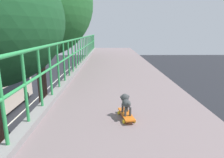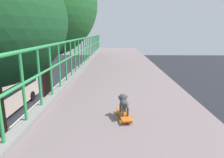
{
  "view_description": "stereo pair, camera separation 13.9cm",
  "coord_description": "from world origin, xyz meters",
  "views": [
    {
      "loc": [
        0.93,
        0.07,
        7.01
      ],
      "look_at": [
        0.99,
        4.17,
        6.03
      ],
      "focal_mm": 31.81,
      "sensor_mm": 36.0,
      "label": 1
    },
    {
      "loc": [
        1.07,
        0.07,
        7.01
      ],
      "look_at": [
        0.99,
        4.17,
        6.03
      ],
      "focal_mm": 31.81,
      "sensor_mm": 36.0,
      "label": 2
    }
  ],
  "objects": [
    {
      "name": "toy_skateboard",
      "position": [
        1.21,
        3.07,
        5.7
      ],
      "size": [
        0.27,
        0.56,
        0.08
      ],
      "color": "orange",
      "rests_on": "overpass_deck"
    },
    {
      "name": "roadside_tree_far",
      "position": [
        -2.6,
        10.19,
        8.29
      ],
      "size": [
        5.53,
        5.53,
        10.94
      ],
      "color": "brown",
      "rests_on": "ground"
    },
    {
      "name": "small_dog",
      "position": [
        1.2,
        3.1,
        5.9
      ],
      "size": [
        0.18,
        0.35,
        0.3
      ],
      "color": "#3F4244",
      "rests_on": "toy_skateboard"
    }
  ]
}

